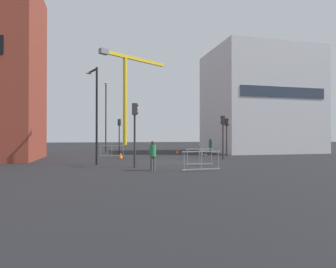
{
  "coord_description": "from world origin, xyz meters",
  "views": [
    {
      "loc": [
        -5.87,
        -19.84,
        1.83
      ],
      "look_at": [
        0.0,
        3.93,
        2.08
      ],
      "focal_mm": 30.53,
      "sensor_mm": 36.0,
      "label": 1
    }
  ],
  "objects_px": {
    "traffic_light_far": "(227,131)",
    "traffic_cone_orange": "(121,156)",
    "pedestrian_waiting": "(210,145)",
    "traffic_light_corner": "(223,130)",
    "traffic_cone_by_barrier": "(177,152)",
    "construction_crane": "(127,84)",
    "streetlamp_tall": "(106,112)",
    "traffic_light_median": "(135,124)",
    "pedestrian_walking": "(153,153)",
    "streetlamp_short": "(95,107)",
    "traffic_light_near": "(119,130)"
  },
  "relations": [
    {
      "from": "traffic_light_far",
      "to": "traffic_cone_orange",
      "type": "height_order",
      "value": "traffic_light_far"
    },
    {
      "from": "traffic_light_far",
      "to": "traffic_cone_orange",
      "type": "xyz_separation_m",
      "value": [
        -9.9,
        -0.44,
        -2.18
      ]
    },
    {
      "from": "pedestrian_waiting",
      "to": "traffic_light_corner",
      "type": "bearing_deg",
      "value": -104.86
    },
    {
      "from": "traffic_cone_by_barrier",
      "to": "traffic_light_far",
      "type": "bearing_deg",
      "value": -56.19
    },
    {
      "from": "construction_crane",
      "to": "streetlamp_tall",
      "type": "bearing_deg",
      "value": -99.81
    },
    {
      "from": "traffic_light_corner",
      "to": "traffic_cone_orange",
      "type": "relative_size",
      "value": 6.88
    },
    {
      "from": "traffic_light_corner",
      "to": "traffic_light_far",
      "type": "xyz_separation_m",
      "value": [
        1.93,
        3.32,
        0.01
      ]
    },
    {
      "from": "traffic_light_corner",
      "to": "pedestrian_waiting",
      "type": "distance_m",
      "value": 7.94
    },
    {
      "from": "traffic_light_median",
      "to": "traffic_cone_orange",
      "type": "distance_m",
      "value": 7.54
    },
    {
      "from": "pedestrian_waiting",
      "to": "pedestrian_walking",
      "type": "bearing_deg",
      "value": -123.11
    },
    {
      "from": "streetlamp_short",
      "to": "pedestrian_waiting",
      "type": "xyz_separation_m",
      "value": [
        12.01,
        9.23,
        -2.92
      ]
    },
    {
      "from": "traffic_light_near",
      "to": "construction_crane",
      "type": "bearing_deg",
      "value": 83.12
    },
    {
      "from": "traffic_light_median",
      "to": "traffic_cone_orange",
      "type": "xyz_separation_m",
      "value": [
        -0.28,
        7.16,
        -2.36
      ]
    },
    {
      "from": "construction_crane",
      "to": "traffic_cone_orange",
      "type": "distance_m",
      "value": 42.83
    },
    {
      "from": "traffic_light_median",
      "to": "traffic_cone_orange",
      "type": "relative_size",
      "value": 7.48
    },
    {
      "from": "streetlamp_tall",
      "to": "streetlamp_short",
      "type": "relative_size",
      "value": 1.21
    },
    {
      "from": "traffic_light_corner",
      "to": "construction_crane",
      "type": "bearing_deg",
      "value": 94.66
    },
    {
      "from": "streetlamp_tall",
      "to": "pedestrian_waiting",
      "type": "distance_m",
      "value": 12.34
    },
    {
      "from": "construction_crane",
      "to": "traffic_light_median",
      "type": "xyz_separation_m",
      "value": [
        -4.17,
        -47.52,
        -11.27
      ]
    },
    {
      "from": "streetlamp_tall",
      "to": "pedestrian_waiting",
      "type": "height_order",
      "value": "streetlamp_tall"
    },
    {
      "from": "pedestrian_waiting",
      "to": "construction_crane",
      "type": "bearing_deg",
      "value": 98.8
    },
    {
      "from": "construction_crane",
      "to": "traffic_light_far",
      "type": "height_order",
      "value": "construction_crane"
    },
    {
      "from": "pedestrian_waiting",
      "to": "traffic_cone_orange",
      "type": "height_order",
      "value": "pedestrian_waiting"
    },
    {
      "from": "traffic_light_far",
      "to": "pedestrian_waiting",
      "type": "height_order",
      "value": "traffic_light_far"
    },
    {
      "from": "construction_crane",
      "to": "traffic_light_corner",
      "type": "distance_m",
      "value": 44.88
    },
    {
      "from": "streetlamp_short",
      "to": "traffic_light_corner",
      "type": "bearing_deg",
      "value": 9.56
    },
    {
      "from": "construction_crane",
      "to": "traffic_light_near",
      "type": "relative_size",
      "value": 5.47
    },
    {
      "from": "streetlamp_tall",
      "to": "traffic_light_median",
      "type": "relative_size",
      "value": 2.03
    },
    {
      "from": "traffic_light_corner",
      "to": "pedestrian_walking",
      "type": "bearing_deg",
      "value": -138.31
    },
    {
      "from": "traffic_light_corner",
      "to": "traffic_cone_by_barrier",
      "type": "relative_size",
      "value": 7.27
    },
    {
      "from": "traffic_light_far",
      "to": "traffic_light_median",
      "type": "bearing_deg",
      "value": -141.72
    },
    {
      "from": "traffic_light_median",
      "to": "traffic_light_corner",
      "type": "bearing_deg",
      "value": 29.05
    },
    {
      "from": "traffic_light_near",
      "to": "traffic_light_far",
      "type": "height_order",
      "value": "traffic_light_near"
    },
    {
      "from": "pedestrian_walking",
      "to": "traffic_cone_by_barrier",
      "type": "xyz_separation_m",
      "value": [
        5.49,
        14.58,
        -0.71
      ]
    },
    {
      "from": "streetlamp_tall",
      "to": "traffic_light_near",
      "type": "distance_m",
      "value": 3.5
    },
    {
      "from": "streetlamp_short",
      "to": "traffic_cone_orange",
      "type": "height_order",
      "value": "streetlamp_short"
    },
    {
      "from": "traffic_cone_orange",
      "to": "traffic_light_far",
      "type": "bearing_deg",
      "value": 2.52
    },
    {
      "from": "streetlamp_tall",
      "to": "traffic_light_far",
      "type": "distance_m",
      "value": 14.01
    },
    {
      "from": "streetlamp_short",
      "to": "construction_crane",
      "type": "bearing_deg",
      "value": 81.8
    },
    {
      "from": "streetlamp_short",
      "to": "traffic_light_far",
      "type": "bearing_deg",
      "value": 22.75
    },
    {
      "from": "traffic_light_far",
      "to": "pedestrian_walking",
      "type": "bearing_deg",
      "value": -133.03
    },
    {
      "from": "traffic_light_corner",
      "to": "streetlamp_tall",
      "type": "bearing_deg",
      "value": 127.06
    },
    {
      "from": "traffic_light_corner",
      "to": "traffic_light_near",
      "type": "bearing_deg",
      "value": 129.01
    },
    {
      "from": "streetlamp_tall",
      "to": "construction_crane",
      "type": "bearing_deg",
      "value": 80.19
    },
    {
      "from": "traffic_light_far",
      "to": "traffic_light_median",
      "type": "xyz_separation_m",
      "value": [
        -9.62,
        -7.59,
        0.18
      ]
    },
    {
      "from": "traffic_light_near",
      "to": "traffic_light_median",
      "type": "relative_size",
      "value": 0.97
    },
    {
      "from": "pedestrian_waiting",
      "to": "traffic_cone_by_barrier",
      "type": "bearing_deg",
      "value": 166.36
    },
    {
      "from": "traffic_light_near",
      "to": "traffic_light_median",
      "type": "height_order",
      "value": "traffic_light_median"
    },
    {
      "from": "streetlamp_short",
      "to": "pedestrian_waiting",
      "type": "height_order",
      "value": "streetlamp_short"
    },
    {
      "from": "construction_crane",
      "to": "pedestrian_walking",
      "type": "distance_m",
      "value": 51.22
    }
  ]
}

